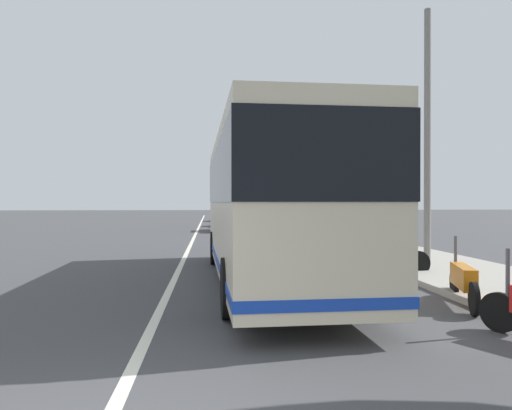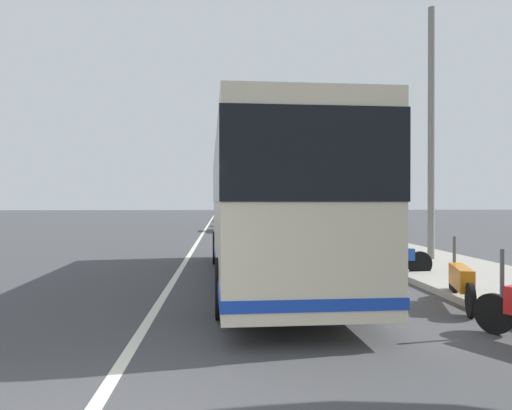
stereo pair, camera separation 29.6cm
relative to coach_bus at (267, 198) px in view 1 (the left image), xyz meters
name	(u,v)px [view 1 (the left image)]	position (x,y,z in m)	size (l,w,h in m)	color
sidewalk_curb	(433,265)	(2.12, -5.15, -1.93)	(110.00, 3.60, 0.14)	#9E998E
lane_divider_line	(178,270)	(2.12, 2.23, -2.00)	(110.00, 0.16, 0.01)	silver
coach_bus	(267,198)	(0.00, 0.00, 0.00)	(10.78, 2.73, 3.42)	beige
motorcycle_nearest_curb	(463,280)	(-2.89, -3.31, -1.54)	(2.14, 0.74, 1.24)	black
motorcycle_by_tree	(390,258)	(0.53, -3.25, -1.53)	(0.31, 2.15, 1.27)	black
car_behind_bus	(231,221)	(20.03, 0.01, -1.34)	(4.37, 1.98, 1.37)	black
car_far_distant	(229,215)	(36.21, -0.47, -1.34)	(4.53, 1.93, 1.34)	gold
car_side_street	(235,218)	(26.43, -0.55, -1.35)	(4.73, 1.93, 1.36)	red
utility_pole	(427,136)	(3.12, -5.46, 1.99)	(0.21, 0.21, 7.98)	slate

